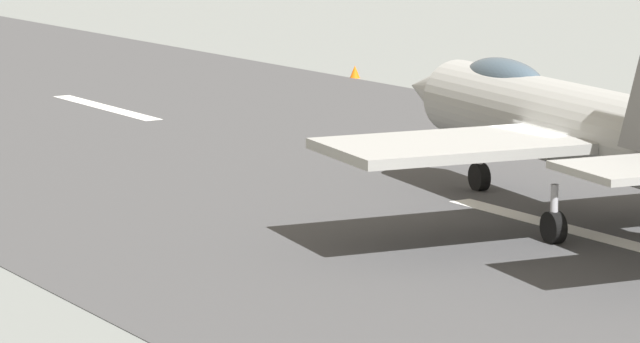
# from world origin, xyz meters

# --- Properties ---
(ground_plane) EXTENTS (400.00, 400.00, 0.00)m
(ground_plane) POSITION_xyz_m (0.00, 0.00, 0.00)
(ground_plane) COLOR slate
(runway_strip) EXTENTS (240.00, 26.00, 0.02)m
(runway_strip) POSITION_xyz_m (-0.02, 0.00, 0.01)
(runway_strip) COLOR #414243
(runway_strip) RESTS_ON ground
(fighter_jet) EXTENTS (16.75, 13.96, 5.70)m
(fighter_jet) POSITION_xyz_m (0.05, -0.57, 2.50)
(fighter_jet) COLOR #989895
(fighter_jet) RESTS_ON ground
(crew_person) EXTENTS (0.34, 0.69, 1.61)m
(crew_person) POSITION_xyz_m (14.50, -11.65, 0.81)
(crew_person) COLOR #1E2338
(crew_person) RESTS_ON ground
(marker_cone_far) EXTENTS (0.44, 0.44, 0.55)m
(marker_cone_far) POSITION_xyz_m (27.85, -13.15, 0.28)
(marker_cone_far) COLOR orange
(marker_cone_far) RESTS_ON ground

